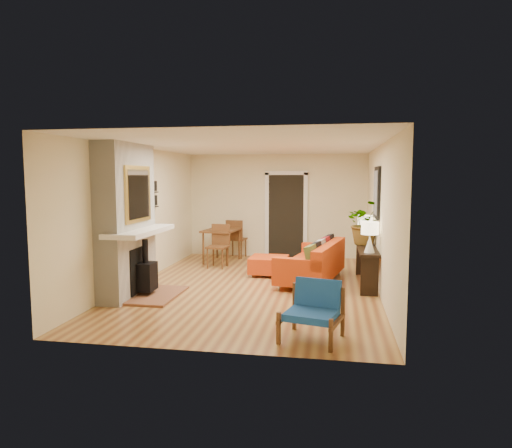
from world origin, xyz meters
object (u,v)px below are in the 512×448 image
object	(u,v)px
ottoman	(269,264)
blue_chair	(314,307)
lamp_near	(370,233)
console_table	(367,255)
sofa	(316,263)
dining_table	(225,236)
lamp_far	(365,225)
houseplant	(366,222)

from	to	relation	value
ottoman	blue_chair	xyz separation A→B (m)	(1.10, -3.57, 0.17)
ottoman	lamp_near	bearing A→B (deg)	-31.44
blue_chair	lamp_near	distance (m)	2.62
console_table	sofa	bearing A→B (deg)	173.37
lamp_near	blue_chair	bearing A→B (deg)	-109.55
console_table	dining_table	bearing A→B (deg)	150.90
sofa	blue_chair	size ratio (longest dim) A/B	2.69
dining_table	lamp_far	size ratio (longest dim) A/B	3.37
blue_chair	dining_table	world-z (taller)	dining_table
console_table	lamp_far	distance (m)	0.83
blue_chair	dining_table	distance (m)	5.36
dining_table	lamp_near	world-z (taller)	lamp_near
blue_chair	lamp_near	size ratio (longest dim) A/B	1.56
console_table	houseplant	size ratio (longest dim) A/B	2.14
console_table	lamp_near	world-z (taller)	lamp_near
console_table	blue_chair	bearing A→B (deg)	-105.53
sofa	dining_table	distance (m)	2.79
blue_chair	lamp_far	world-z (taller)	lamp_far
blue_chair	lamp_far	distance (m)	3.87
sofa	console_table	xyz separation A→B (m)	(0.96, -0.11, 0.21)
dining_table	blue_chair	bearing A→B (deg)	-64.08
lamp_far	blue_chair	bearing A→B (deg)	-102.84
blue_chair	houseplant	size ratio (longest dim) A/B	0.97
blue_chair	houseplant	distance (m)	3.52
houseplant	ottoman	bearing A→B (deg)	172.96
lamp_near	lamp_far	size ratio (longest dim) A/B	1.00
blue_chair	ottoman	bearing A→B (deg)	107.06
sofa	lamp_far	size ratio (longest dim) A/B	4.19
dining_table	ottoman	bearing A→B (deg)	-45.06
sofa	lamp_near	size ratio (longest dim) A/B	4.19
sofa	dining_table	xyz separation A→B (m)	(-2.23, 1.66, 0.26)
dining_table	lamp_near	bearing A→B (deg)	-37.38
lamp_near	ottoman	bearing A→B (deg)	148.56
blue_chair	sofa	bearing A→B (deg)	92.03
sofa	blue_chair	bearing A→B (deg)	-87.97
console_table	lamp_far	bearing A→B (deg)	90.00
blue_chair	console_table	bearing A→B (deg)	74.47
ottoman	lamp_near	distance (m)	2.43
houseplant	blue_chair	bearing A→B (deg)	-104.09
ottoman	lamp_near	xyz separation A→B (m)	(1.94, -1.19, 0.84)
sofa	console_table	bearing A→B (deg)	-6.63
blue_chair	houseplant	bearing A→B (deg)	75.91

